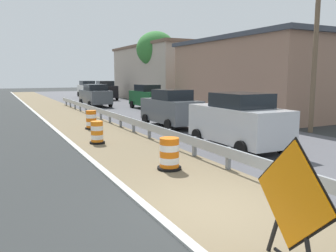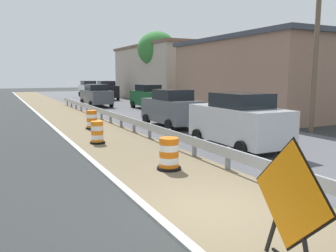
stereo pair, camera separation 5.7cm
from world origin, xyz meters
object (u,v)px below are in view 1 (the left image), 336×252
Objects in this scene: traffic_barrel_close at (97,134)px; utility_pole_near at (315,54)px; car_lead_near_lane at (95,95)px; traffic_barrel_mid at (91,121)px; car_trailing_near_lane at (148,97)px; car_mid_far_lane at (88,89)px; car_trailing_far_lane at (238,121)px; warning_sign_diamond at (292,200)px; car_lead_far_lane at (171,108)px; car_distant_a at (106,90)px; traffic_barrel_nearest at (169,155)px.

utility_pole_near is at bearing -11.13° from traffic_barrel_close.
car_lead_near_lane is (4.72, 17.68, 0.61)m from traffic_barrel_close.
traffic_barrel_mid is 0.22× the size of car_trailing_near_lane.
car_trailing_far_lane is (-3.06, -36.36, 0.02)m from car_mid_far_lane.
warning_sign_diamond is 0.44× the size of car_lead_near_lane.
car_trailing_far_lane is at bearing 178.69° from car_lead_near_lane.
warning_sign_diamond is 2.10× the size of traffic_barrel_close.
car_lead_far_lane reaches higher than traffic_barrel_mid.
car_lead_near_lane is 1.12× the size of car_mid_far_lane.
car_distant_a is at bearing 178.49° from car_trailing_near_lane.
car_trailing_far_lane is at bearing -36.85° from traffic_barrel_close.
warning_sign_diamond is at bearing 169.25° from car_lead_near_lane.
car_lead_near_lane is at bearing -21.12° from car_distant_a.
traffic_barrel_nearest is at bearing 150.68° from car_lead_far_lane.
utility_pole_near reaches higher than car_distant_a.
car_lead_far_lane is 0.96× the size of car_trailing_far_lane.
car_trailing_far_lane is (3.89, -7.64, 0.65)m from traffic_barrel_mid.
traffic_barrel_mid is 0.13× the size of utility_pole_near.
car_trailing_near_lane is 1.02× the size of car_trailing_far_lane.
car_lead_far_lane is at bearing -17.84° from traffic_barrel_mid.
car_lead_far_lane reaches higher than traffic_barrel_close.
warning_sign_diamond is 10.77m from traffic_barrel_close.
car_trailing_far_lane is 0.59× the size of utility_pole_near.
warning_sign_diamond is 0.49× the size of car_distant_a.
traffic_barrel_mid is 14.14m from car_lead_near_lane.
car_lead_far_lane is at bearing -7.15° from car_mid_far_lane.
traffic_barrel_close is at bearing -32.86° from car_trailing_near_lane.
traffic_barrel_mid is 0.22× the size of car_lead_near_lane.
car_trailing_far_lane is (4.70, -3.52, 0.68)m from traffic_barrel_close.
utility_pole_near reaches higher than traffic_barrel_nearest.
traffic_barrel_nearest is at bearing -162.84° from utility_pole_near.
car_distant_a reaches higher than traffic_barrel_mid.
car_trailing_far_lane is (3.83, 1.52, 0.66)m from traffic_barrel_nearest.
warning_sign_diamond is at bearing -140.53° from utility_pole_near.
car_trailing_near_lane is at bearing 51.00° from traffic_barrel_mid.
traffic_barrel_nearest is 1.03× the size of traffic_barrel_close.
traffic_barrel_close is 4.19m from traffic_barrel_mid.
traffic_barrel_close is 5.73m from car_lead_far_lane.
traffic_barrel_nearest is at bearing 111.84° from car_trailing_far_lane.
car_distant_a reaches higher than car_trailing_far_lane.
traffic_barrel_nearest is at bearing -22.87° from car_trailing_near_lane.
traffic_barrel_nearest is 8.85m from car_lead_far_lane.
car_trailing_near_lane is 1.10× the size of car_mid_far_lane.
utility_pole_near is at bearing 7.79° from car_trailing_near_lane.
car_lead_far_lane is at bearing 62.30° from traffic_barrel_nearest.
car_distant_a reaches higher than traffic_barrel_nearest.
car_trailing_near_lane reaches higher than traffic_barrel_nearest.
car_lead_near_lane is 5.68m from car_trailing_near_lane.
warning_sign_diamond is at bearing -12.00° from car_mid_far_lane.
traffic_barrel_mid is 0.23× the size of car_trailing_far_lane.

